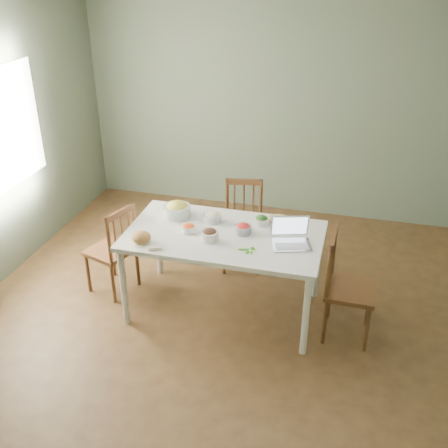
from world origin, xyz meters
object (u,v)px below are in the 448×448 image
(bowl_squash, at_px, (177,209))
(dining_table, at_px, (224,272))
(chair_left, at_px, (111,248))
(chair_right, at_px, (351,287))
(laptop, at_px, (292,234))
(bread_boule, at_px, (141,237))
(chair_far, at_px, (242,227))

(bowl_squash, bearing_deg, dining_table, -23.27)
(chair_left, relative_size, chair_right, 0.94)
(bowl_squash, bearing_deg, laptop, -13.83)
(chair_left, bearing_deg, bread_boule, 71.46)
(dining_table, relative_size, chair_left, 1.87)
(dining_table, distance_m, chair_right, 1.16)
(chair_right, relative_size, bowl_squash, 3.95)
(chair_right, distance_m, bread_boule, 1.87)
(chair_far, relative_size, chair_right, 0.95)
(chair_far, bearing_deg, bread_boule, -129.46)
(bread_boule, bearing_deg, chair_left, 143.37)
(dining_table, bearing_deg, chair_left, 177.83)
(chair_far, relative_size, bowl_squash, 3.74)
(dining_table, distance_m, laptop, 0.82)
(chair_left, bearing_deg, chair_far, 140.86)
(chair_left, distance_m, laptop, 1.86)
(chair_right, distance_m, laptop, 0.70)
(bread_boule, bearing_deg, laptop, 12.62)
(dining_table, distance_m, chair_left, 1.18)
(dining_table, bearing_deg, chair_right, -3.66)
(chair_far, height_order, laptop, laptop)
(dining_table, relative_size, chair_far, 1.85)
(chair_left, height_order, laptop, laptop)
(chair_right, xyz_separation_m, bowl_squash, (-1.68, 0.30, 0.40))
(chair_far, height_order, bread_boule, chair_far)
(chair_right, bearing_deg, chair_far, 54.63)
(dining_table, bearing_deg, chair_far, 90.69)
(dining_table, distance_m, bowl_squash, 0.75)
(bowl_squash, bearing_deg, bread_boule, -103.26)
(chair_far, bearing_deg, dining_table, -99.15)
(chair_left, relative_size, bowl_squash, 3.71)
(dining_table, bearing_deg, bread_boule, -152.48)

